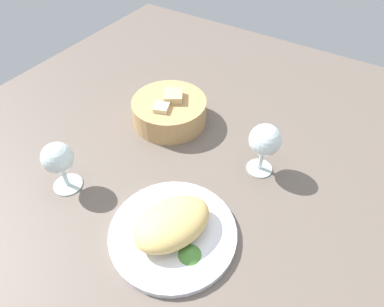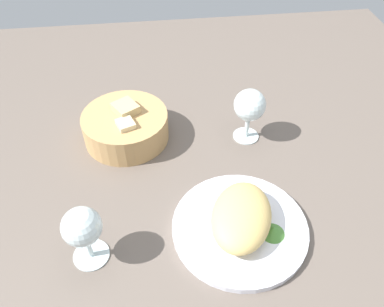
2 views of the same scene
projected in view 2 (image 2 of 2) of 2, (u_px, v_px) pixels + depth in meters
The scene contains 7 objects.
ground_plane at pixel (206, 167), 84.26cm from camera, with size 140.00×140.00×2.00cm, color #63574E.
plate at pixel (240, 227), 70.94cm from camera, with size 25.02×25.02×1.40cm, color white.
omelette at pixel (241, 216), 68.53cm from camera, with size 15.85×10.68×5.44cm, color #D9B76B.
lettuce_garnish at pixel (273, 231), 68.58cm from camera, with size 4.40×4.40×1.77cm, color #4A8636.
bread_basket at pixel (126, 126), 87.21cm from camera, with size 19.27×19.27×8.45cm.
wine_glass_near at pixel (250, 107), 83.84cm from camera, with size 7.11×7.11×12.75cm.
wine_glass_far at pixel (83, 229), 61.91cm from camera, with size 6.66×6.66×12.11cm.
Camera 2 is at (-57.12, 10.14, 60.25)cm, focal length 35.92 mm.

